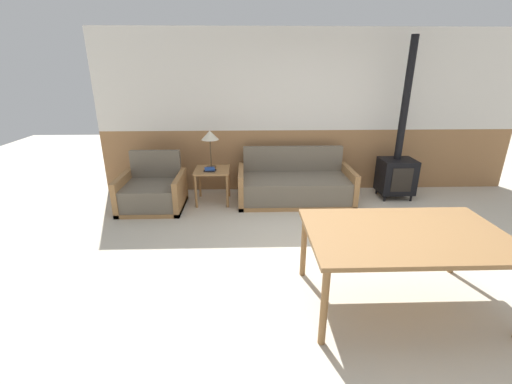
# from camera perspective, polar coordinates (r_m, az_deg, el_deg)

# --- Properties ---
(ground_plane) EXTENTS (16.00, 16.00, 0.00)m
(ground_plane) POSITION_cam_1_polar(r_m,az_deg,el_deg) (4.06, 14.78, -11.85)
(ground_plane) COLOR beige
(wall_back) EXTENTS (7.20, 0.06, 2.70)m
(wall_back) POSITION_cam_1_polar(r_m,az_deg,el_deg) (6.06, 9.05, 12.81)
(wall_back) COLOR #996B42
(wall_back) RESTS_ON ground_plane
(couch) EXTENTS (1.84, 0.88, 0.84)m
(couch) POSITION_cam_1_polar(r_m,az_deg,el_deg) (5.66, 6.48, 0.94)
(couch) COLOR #9E7042
(couch) RESTS_ON ground_plane
(armchair) EXTENTS (0.96, 0.86, 0.84)m
(armchair) POSITION_cam_1_polar(r_m,az_deg,el_deg) (5.60, -16.84, -0.10)
(armchair) COLOR #9E7042
(armchair) RESTS_ON ground_plane
(side_table) EXTENTS (0.55, 0.55, 0.56)m
(side_table) POSITION_cam_1_polar(r_m,az_deg,el_deg) (5.56, -7.28, 2.89)
(side_table) COLOR #9E7042
(side_table) RESTS_ON ground_plane
(table_lamp) EXTENTS (0.28, 0.28, 0.60)m
(table_lamp) POSITION_cam_1_polar(r_m,az_deg,el_deg) (5.51, -7.68, 9.11)
(table_lamp) COLOR #4C3823
(table_lamp) RESTS_ON side_table
(book_stack) EXTENTS (0.19, 0.16, 0.05)m
(book_stack) POSITION_cam_1_polar(r_m,az_deg,el_deg) (5.44, -7.70, 3.72)
(book_stack) COLOR black
(book_stack) RESTS_ON side_table
(dining_table) EXTENTS (1.74, 1.09, 0.74)m
(dining_table) POSITION_cam_1_polar(r_m,az_deg,el_deg) (3.33, 23.67, -7.14)
(dining_table) COLOR olive
(dining_table) RESTS_ON ground_plane
(wood_stove) EXTENTS (0.55, 0.47, 2.55)m
(wood_stove) POSITION_cam_1_polar(r_m,az_deg,el_deg) (6.15, 22.49, 4.11)
(wood_stove) COLOR black
(wood_stove) RESTS_ON ground_plane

